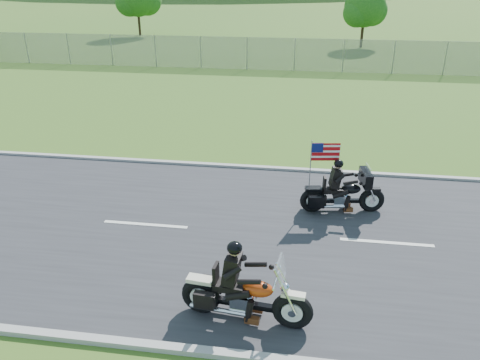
# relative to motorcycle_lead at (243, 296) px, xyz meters

# --- Properties ---
(ground) EXTENTS (420.00, 420.00, 0.00)m
(ground) POSITION_rel_motorcycle_lead_xyz_m (-0.96, 3.08, -0.53)
(ground) COLOR #305A1C
(ground) RESTS_ON ground
(road) EXTENTS (120.00, 8.00, 0.04)m
(road) POSITION_rel_motorcycle_lead_xyz_m (-0.96, 3.08, -0.51)
(road) COLOR #28282B
(road) RESTS_ON ground
(curb_north) EXTENTS (120.00, 0.18, 0.12)m
(curb_north) POSITION_rel_motorcycle_lead_xyz_m (-0.96, 7.13, -0.48)
(curb_north) COLOR #9E9B93
(curb_north) RESTS_ON ground
(curb_south) EXTENTS (120.00, 0.18, 0.12)m
(curb_south) POSITION_rel_motorcycle_lead_xyz_m (-0.96, -0.97, -0.48)
(curb_south) COLOR #9E9B93
(curb_south) RESTS_ON ground
(fence) EXTENTS (60.00, 0.03, 2.00)m
(fence) POSITION_rel_motorcycle_lead_xyz_m (-5.96, 23.08, 0.47)
(fence) COLOR gray
(fence) RESTS_ON ground
(tree_fence_near) EXTENTS (3.52, 3.28, 4.75)m
(tree_fence_near) POSITION_rel_motorcycle_lead_xyz_m (5.09, 33.12, 2.44)
(tree_fence_near) COLOR #382316
(tree_fence_near) RESTS_ON ground
(motorcycle_lead) EXTENTS (2.51, 0.77, 1.69)m
(motorcycle_lead) POSITION_rel_motorcycle_lead_xyz_m (0.00, 0.00, 0.00)
(motorcycle_lead) COLOR black
(motorcycle_lead) RESTS_ON ground
(motorcycle_follow) EXTENTS (2.27, 0.86, 1.90)m
(motorcycle_follow) POSITION_rel_motorcycle_lead_xyz_m (2.03, 4.56, -0.01)
(motorcycle_follow) COLOR black
(motorcycle_follow) RESTS_ON ground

